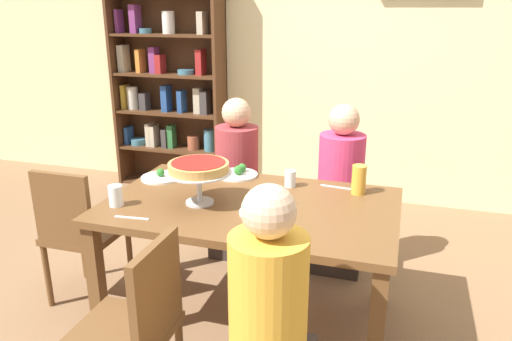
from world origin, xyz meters
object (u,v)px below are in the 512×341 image
object	(u,v)px
diner_far_left	(237,190)
salad_plate_spare	(238,173)
water_glass_clear_near	(290,179)
salad_plate_far_diner	(260,210)
cutlery_fork_near	(269,237)
beer_glass_amber_tall	(359,180)
deep_dish_pizza_stand	(199,169)
dining_table	(251,218)
water_glass_clear_far	(116,196)
bookshelf	(168,74)
salad_plate_near_diner	(162,177)
chair_near_left	(135,325)
cutlery_knife_near	(132,218)
chair_head_west	(78,229)
cutlery_fork_far	(336,187)
diner_far_right	(339,201)

from	to	relation	value
diner_far_left	salad_plate_spare	xyz separation A→B (m)	(0.14, -0.39, 0.27)
water_glass_clear_near	diner_far_left	bearing A→B (deg)	135.81
diner_far_left	water_glass_clear_near	size ratio (longest dim) A/B	11.84
salad_plate_far_diner	cutlery_fork_near	world-z (taller)	salad_plate_far_diner
beer_glass_amber_tall	deep_dish_pizza_stand	bearing A→B (deg)	-153.59
dining_table	diner_far_left	bearing A→B (deg)	114.05
salad_plate_spare	water_glass_clear_far	distance (m)	0.79
bookshelf	salad_plate_spare	xyz separation A→B (m)	(1.26, -1.61, -0.36)
dining_table	diner_far_left	size ratio (longest dim) A/B	1.34
salad_plate_near_diner	beer_glass_amber_tall	size ratio (longest dim) A/B	1.47
cutlery_fork_near	diner_far_left	bearing A→B (deg)	94.34
diner_far_left	dining_table	bearing A→B (deg)	24.05
water_glass_clear_far	salad_plate_far_diner	bearing A→B (deg)	8.69
water_glass_clear_near	cutlery_fork_near	xyz separation A→B (m)	(0.06, -0.67, -0.05)
chair_near_left	cutlery_fork_near	size ratio (longest dim) A/B	4.83
water_glass_clear_far	cutlery_knife_near	world-z (taller)	water_glass_clear_far
water_glass_clear_near	chair_head_west	bearing A→B (deg)	-161.01
cutlery_fork_far	cutlery_knife_near	bearing A→B (deg)	45.27
chair_head_west	salad_plate_spare	size ratio (longest dim) A/B	3.50
diner_far_left	chair_head_west	bearing A→B (deg)	-37.71
beer_glass_amber_tall	cutlery_knife_near	world-z (taller)	beer_glass_amber_tall
salad_plate_near_diner	chair_near_left	bearing A→B (deg)	-68.99
salad_plate_spare	water_glass_clear_far	world-z (taller)	water_glass_clear_far
salad_plate_near_diner	cutlery_fork_far	distance (m)	1.05
bookshelf	diner_far_right	world-z (taller)	bookshelf
salad_plate_near_diner	cutlery_fork_far	world-z (taller)	salad_plate_near_diner
dining_table	water_glass_clear_far	world-z (taller)	water_glass_clear_far
diner_far_left	chair_near_left	size ratio (longest dim) A/B	1.32
chair_near_left	salad_plate_near_diner	size ratio (longest dim) A/B	3.62
salad_plate_spare	water_glass_clear_near	distance (m)	0.36
deep_dish_pizza_stand	beer_glass_amber_tall	bearing A→B (deg)	26.41
chair_near_left	bookshelf	bearing A→B (deg)	23.58
salad_plate_near_diner	salad_plate_spare	distance (m)	0.47
diner_far_right	cutlery_fork_far	distance (m)	0.49
chair_near_left	salad_plate_near_diner	bearing A→B (deg)	21.01
salad_plate_far_diner	cutlery_fork_far	size ratio (longest dim) A/B	1.27
dining_table	cutlery_fork_near	distance (m)	0.43
deep_dish_pizza_stand	cutlery_fork_near	bearing A→B (deg)	-31.46
diner_far_right	bookshelf	bearing A→B (deg)	-123.55
diner_far_right	chair_near_left	bearing A→B (deg)	-21.04
bookshelf	salad_plate_far_diner	world-z (taller)	bookshelf
deep_dish_pizza_stand	beer_glass_amber_tall	xyz separation A→B (m)	(0.79, 0.39, -0.11)
salad_plate_spare	cutlery_knife_near	xyz separation A→B (m)	(-0.29, -0.76, -0.01)
deep_dish_pizza_stand	water_glass_clear_far	size ratio (longest dim) A/B	3.12
chair_near_left	diner_far_right	bearing A→B (deg)	-21.04
deep_dish_pizza_stand	water_glass_clear_far	world-z (taller)	deep_dish_pizza_stand
water_glass_clear_near	salad_plate_far_diner	bearing A→B (deg)	-96.86
bookshelf	cutlery_knife_near	xyz separation A→B (m)	(0.97, -2.37, -0.37)
salad_plate_spare	water_glass_clear_far	xyz separation A→B (m)	(-0.45, -0.64, 0.04)
diner_far_left	salad_plate_far_diner	distance (m)	1.05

